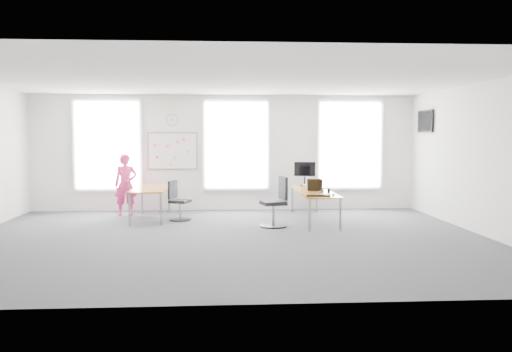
{
  "coord_description": "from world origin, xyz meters",
  "views": [
    {
      "loc": [
        -0.1,
        -10.13,
        1.96
      ],
      "look_at": [
        0.64,
        1.2,
        1.1
      ],
      "focal_mm": 38.0,
      "sensor_mm": 36.0,
      "label": 1
    }
  ],
  "objects": [
    {
      "name": "wall_clock",
      "position": [
        -1.35,
        3.97,
        2.35
      ],
      "size": [
        0.3,
        0.04,
        0.3
      ],
      "primitive_type": "cylinder",
      "rotation": [
        1.57,
        0.0,
        0.0
      ],
      "color": "gray",
      "rests_on": "wall_back"
    },
    {
      "name": "mouse",
      "position": [
        2.26,
        1.07,
        0.71
      ],
      "size": [
        0.08,
        0.11,
        0.04
      ],
      "primitive_type": "ellipsoid",
      "rotation": [
        0.0,
        0.0,
        -0.08
      ],
      "color": "black",
      "rests_on": "desk_right"
    },
    {
      "name": "window_left",
      "position": [
        -3.0,
        3.97,
        1.7
      ],
      "size": [
        1.6,
        0.06,
        2.2
      ],
      "primitive_type": "cube",
      "color": "silver",
      "rests_on": "wall_back"
    },
    {
      "name": "lens_cap",
      "position": [
        2.11,
        1.33,
        0.69
      ],
      "size": [
        0.06,
        0.06,
        0.01
      ],
      "primitive_type": "cylinder",
      "rotation": [
        0.0,
        0.0,
        0.08
      ],
      "color": "black",
      "rests_on": "desk_right"
    },
    {
      "name": "wall_front",
      "position": [
        0.0,
        -4.0,
        1.5
      ],
      "size": [
        10.0,
        0.0,
        10.0
      ],
      "primitive_type": "plane",
      "rotation": [
        -1.57,
        0.0,
        0.0
      ],
      "color": "white",
      "rests_on": "ground"
    },
    {
      "name": "chair_right",
      "position": [
        1.07,
        1.3,
        0.47
      ],
      "size": [
        0.58,
        0.58,
        1.07
      ],
      "rotation": [
        0.0,
        0.0,
        -1.35
      ],
      "color": "black",
      "rests_on": "ground"
    },
    {
      "name": "paper_stack",
      "position": [
        1.97,
        2.36,
        0.75
      ],
      "size": [
        0.37,
        0.3,
        0.11
      ],
      "primitive_type": "cube",
      "rotation": [
        0.0,
        0.0,
        -0.18
      ],
      "color": "beige",
      "rests_on": "desk_right"
    },
    {
      "name": "ceiling",
      "position": [
        0.0,
        0.0,
        3.0
      ],
      "size": [
        10.0,
        10.0,
        0.0
      ],
      "primitive_type": "plane",
      "rotation": [
        3.14,
        0.0,
        0.0
      ],
      "color": "silver",
      "rests_on": "ground"
    },
    {
      "name": "window_mid",
      "position": [
        0.3,
        3.97,
        1.7
      ],
      "size": [
        1.6,
        0.06,
        2.2
      ],
      "primitive_type": "cube",
      "color": "silver",
      "rests_on": "wall_back"
    },
    {
      "name": "desk_left",
      "position": [
        -1.75,
        2.6,
        0.67
      ],
      "size": [
        0.8,
        1.99,
        0.73
      ],
      "color": "#B57116",
      "rests_on": "ground"
    },
    {
      "name": "desk_right",
      "position": [
        2.02,
        2.08,
        0.65
      ],
      "size": [
        0.76,
        2.84,
        0.69
      ],
      "color": "#B57116",
      "rests_on": "ground"
    },
    {
      "name": "floor",
      "position": [
        0.0,
        0.0,
        0.0
      ],
      "size": [
        10.0,
        10.0,
        0.0
      ],
      "primitive_type": "plane",
      "color": "#25252A",
      "rests_on": "ground"
    },
    {
      "name": "monitor",
      "position": [
        2.0,
        3.29,
        1.05
      ],
      "size": [
        0.53,
        0.22,
        0.6
      ],
      "rotation": [
        0.0,
        0.0,
        -0.27
      ],
      "color": "black",
      "rests_on": "desk_right"
    },
    {
      "name": "headphones",
      "position": [
        2.19,
        1.61,
        0.74
      ],
      "size": [
        0.18,
        0.1,
        0.11
      ],
      "rotation": [
        0.0,
        0.0,
        -0.1
      ],
      "color": "black",
      "rests_on": "desk_right"
    },
    {
      "name": "keyboard",
      "position": [
        1.92,
        0.93,
        0.7
      ],
      "size": [
        0.52,
        0.28,
        0.02
      ],
      "primitive_type": "cube",
      "rotation": [
        0.0,
        0.0,
        -0.22
      ],
      "color": "black",
      "rests_on": "desk_right"
    },
    {
      "name": "person",
      "position": [
        -2.42,
        3.2,
        0.75
      ],
      "size": [
        0.6,
        0.44,
        1.5
      ],
      "primitive_type": "imported",
      "rotation": [
        0.0,
        0.0,
        0.16
      ],
      "color": "#DF2D73",
      "rests_on": "ground"
    },
    {
      "name": "window_right",
      "position": [
        3.3,
        3.97,
        1.7
      ],
      "size": [
        1.6,
        0.06,
        2.2
      ],
      "primitive_type": "cube",
      "color": "silver",
      "rests_on": "wall_back"
    },
    {
      "name": "laptop_sleeve",
      "position": [
        2.02,
        1.97,
        0.83
      ],
      "size": [
        0.34,
        0.2,
        0.28
      ],
      "rotation": [
        0.0,
        0.0,
        0.07
      ],
      "color": "black",
      "rests_on": "desk_right"
    },
    {
      "name": "wall_back",
      "position": [
        0.0,
        4.0,
        1.5
      ],
      "size": [
        10.0,
        0.0,
        10.0
      ],
      "primitive_type": "plane",
      "rotation": [
        1.57,
        0.0,
        0.0
      ],
      "color": "white",
      "rests_on": "ground"
    },
    {
      "name": "tv",
      "position": [
        4.95,
        3.0,
        2.3
      ],
      "size": [
        0.06,
        0.9,
        0.55
      ],
      "primitive_type": "cube",
      "color": "black",
      "rests_on": "wall_right"
    },
    {
      "name": "chair_left",
      "position": [
        -1.09,
        2.33,
        0.4
      ],
      "size": [
        0.54,
        0.54,
        0.91
      ],
      "rotation": [
        0.0,
        0.0,
        1.17
      ],
      "color": "black",
      "rests_on": "ground"
    },
    {
      "name": "whiteboard",
      "position": [
        -1.35,
        3.97,
        1.55
      ],
      "size": [
        1.2,
        0.03,
        0.9
      ],
      "primitive_type": "cube",
      "color": "white",
      "rests_on": "wall_back"
    },
    {
      "name": "wall_right",
      "position": [
        5.0,
        0.0,
        1.5
      ],
      "size": [
        0.0,
        10.0,
        10.0
      ],
      "primitive_type": "plane",
      "rotation": [
        1.57,
        0.0,
        -1.57
      ],
      "color": "white",
      "rests_on": "ground"
    }
  ]
}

